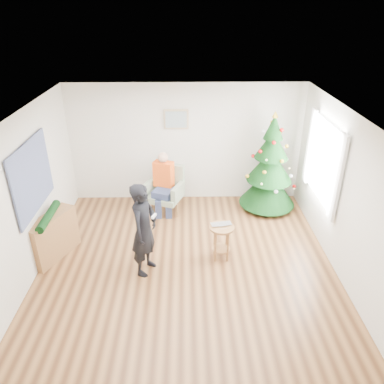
{
  "coord_description": "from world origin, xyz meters",
  "views": [
    {
      "loc": [
        0.0,
        -5.16,
        4.07
      ],
      "look_at": [
        0.1,
        0.6,
        1.1
      ],
      "focal_mm": 35.0,
      "sensor_mm": 36.0,
      "label": 1
    }
  ],
  "objects_px": {
    "christmas_tree": "(270,167)",
    "stool": "(221,242)",
    "standing_man": "(144,230)",
    "armchair": "(165,195)",
    "console": "(53,237)"
  },
  "relations": [
    {
      "from": "christmas_tree",
      "to": "stool",
      "type": "bearing_deg",
      "value": -122.77
    },
    {
      "from": "christmas_tree",
      "to": "standing_man",
      "type": "relative_size",
      "value": 1.34
    },
    {
      "from": "armchair",
      "to": "console",
      "type": "distance_m",
      "value": 2.48
    },
    {
      "from": "standing_man",
      "to": "console",
      "type": "height_order",
      "value": "standing_man"
    },
    {
      "from": "armchair",
      "to": "standing_man",
      "type": "distance_m",
      "value": 2.11
    },
    {
      "from": "armchair",
      "to": "console",
      "type": "xyz_separation_m",
      "value": [
        -1.88,
        -1.62,
        0.04
      ]
    },
    {
      "from": "christmas_tree",
      "to": "stool",
      "type": "height_order",
      "value": "christmas_tree"
    },
    {
      "from": "christmas_tree",
      "to": "armchair",
      "type": "relative_size",
      "value": 2.17
    },
    {
      "from": "stool",
      "to": "console",
      "type": "relative_size",
      "value": 0.64
    },
    {
      "from": "christmas_tree",
      "to": "console",
      "type": "height_order",
      "value": "christmas_tree"
    },
    {
      "from": "christmas_tree",
      "to": "console",
      "type": "relative_size",
      "value": 2.15
    },
    {
      "from": "armchair",
      "to": "console",
      "type": "bearing_deg",
      "value": -117.81
    },
    {
      "from": "armchair",
      "to": "standing_man",
      "type": "height_order",
      "value": "standing_man"
    },
    {
      "from": "christmas_tree",
      "to": "stool",
      "type": "distance_m",
      "value": 2.22
    },
    {
      "from": "stool",
      "to": "standing_man",
      "type": "distance_m",
      "value": 1.4
    }
  ]
}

